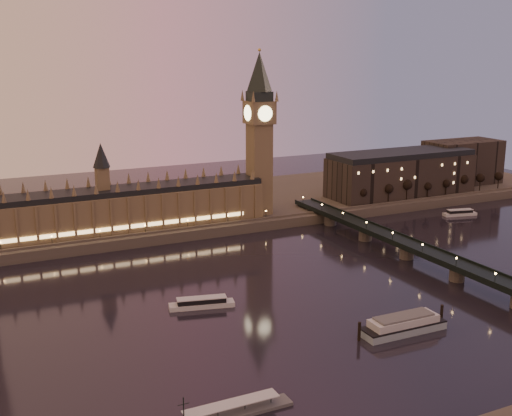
{
  "coord_description": "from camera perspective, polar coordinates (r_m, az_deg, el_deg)",
  "views": [
    {
      "loc": [
        -123.84,
        -240.62,
        108.19
      ],
      "look_at": [
        9.91,
        35.0,
        33.16
      ],
      "focal_mm": 45.0,
      "sensor_mm": 36.0,
      "label": 1
    }
  ],
  "objects": [
    {
      "name": "ground",
      "position": [
        291.44,
        1.26,
        -8.03
      ],
      "size": [
        700.0,
        700.0,
        0.0
      ],
      "primitive_type": "plane",
      "color": "black",
      "rests_on": "ground"
    },
    {
      "name": "far_embankment",
      "position": [
        446.38,
        -4.97,
        0.08
      ],
      "size": [
        560.0,
        130.0,
        6.0
      ],
      "primitive_type": "cube",
      "color": "#423D35",
      "rests_on": "ground"
    },
    {
      "name": "palace_of_westminster",
      "position": [
        381.11,
        -12.51,
        0.31
      ],
      "size": [
        180.0,
        26.62,
        52.0
      ],
      "color": "brown",
      "rests_on": "ground"
    },
    {
      "name": "big_ben",
      "position": [
        405.38,
        0.3,
        7.5
      ],
      "size": [
        17.68,
        17.68,
        104.0
      ],
      "color": "brown",
      "rests_on": "ground"
    },
    {
      "name": "westminster_bridge",
      "position": [
        338.9,
        15.23,
        -4.38
      ],
      "size": [
        13.2,
        260.0,
        15.3
      ],
      "color": "black",
      "rests_on": "ground"
    },
    {
      "name": "city_block",
      "position": [
        497.04,
        14.54,
        3.36
      ],
      "size": [
        155.0,
        45.0,
        34.0
      ],
      "color": "black",
      "rests_on": "ground"
    },
    {
      "name": "bare_tree_0",
      "position": [
        441.08,
        9.72,
        1.42
      ],
      "size": [
        6.21,
        6.21,
        12.63
      ],
      "color": "black",
      "rests_on": "ground"
    },
    {
      "name": "bare_tree_1",
      "position": [
        451.16,
        11.51,
        1.62
      ],
      "size": [
        6.21,
        6.21,
        12.63
      ],
      "color": "black",
      "rests_on": "ground"
    },
    {
      "name": "bare_tree_2",
      "position": [
        461.67,
        13.21,
        1.8
      ],
      "size": [
        6.21,
        6.21,
        12.63
      ],
      "color": "black",
      "rests_on": "ground"
    },
    {
      "name": "bare_tree_3",
      "position": [
        472.57,
        14.84,
        1.98
      ],
      "size": [
        6.21,
        6.21,
        12.63
      ],
      "color": "black",
      "rests_on": "ground"
    },
    {
      "name": "bare_tree_4",
      "position": [
        483.84,
        16.39,
        2.14
      ],
      "size": [
        6.21,
        6.21,
        12.63
      ],
      "color": "black",
      "rests_on": "ground"
    },
    {
      "name": "bare_tree_5",
      "position": [
        495.45,
        17.88,
        2.3
      ],
      "size": [
        6.21,
        6.21,
        12.63
      ],
      "color": "black",
      "rests_on": "ground"
    },
    {
      "name": "bare_tree_6",
      "position": [
        507.39,
        19.29,
        2.45
      ],
      "size": [
        6.21,
        6.21,
        12.63
      ],
      "color": "black",
      "rests_on": "ground"
    },
    {
      "name": "bare_tree_7",
      "position": [
        519.62,
        20.64,
        2.59
      ],
      "size": [
        6.21,
        6.21,
        12.63
      ],
      "color": "black",
      "rests_on": "ground"
    },
    {
      "name": "cruise_boat_a",
      "position": [
        282.1,
        -4.85,
        -8.41
      ],
      "size": [
        28.93,
        12.5,
        4.52
      ],
      "rotation": [
        0.0,
        0.0,
        -0.23
      ],
      "color": "silver",
      "rests_on": "ground"
    },
    {
      "name": "cruise_boat_b",
      "position": [
        455.21,
        17.67,
        -0.41
      ],
      "size": [
        23.71,
        10.77,
        4.25
      ],
      "rotation": [
        0.0,
        0.0,
        -0.23
      ],
      "color": "silver",
      "rests_on": "ground"
    },
    {
      "name": "moored_barge",
      "position": [
        263.74,
        12.96,
        -10.07
      ],
      "size": [
        41.44,
        10.48,
        7.6
      ],
      "rotation": [
        0.0,
        0.0,
        -0.01
      ],
      "color": "#89A1AE",
      "rests_on": "ground"
    },
    {
      "name": "pontoon_pier",
      "position": [
        205.53,
        -2.0,
        -17.65
      ],
      "size": [
        37.82,
        6.3,
        10.08
      ],
      "color": "#595B5E",
      "rests_on": "ground"
    }
  ]
}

